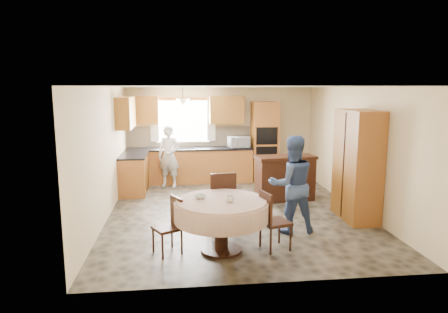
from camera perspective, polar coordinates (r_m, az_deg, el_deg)
floor at (r=8.15m, az=1.66°, el=-7.91°), size 5.00×6.00×0.01m
ceiling at (r=7.77m, az=1.75°, el=9.95°), size 5.00×6.00×0.01m
wall_back at (r=10.81m, az=-0.54°, el=3.26°), size 5.00×0.02×2.50m
wall_front at (r=4.97m, az=6.59°, el=-4.58°), size 5.00×0.02×2.50m
wall_left at (r=7.91m, az=-16.53°, el=0.45°), size 0.02×6.00×2.50m
wall_right at (r=8.58m, az=18.48°, el=1.05°), size 0.02×6.00×2.50m
window at (r=10.70m, az=-5.88°, el=5.03°), size 1.40×0.03×1.10m
curtain_left at (r=10.67m, az=-9.93°, el=5.19°), size 0.22×0.02×1.15m
curtain_right at (r=10.68m, az=-1.84°, el=5.34°), size 0.22×0.02×1.15m
base_cab_back at (r=10.59m, az=-4.94°, el=-1.35°), size 3.30×0.60×0.88m
counter_back at (r=10.51m, az=-4.98°, el=1.11°), size 3.30×0.64×0.04m
base_cab_left at (r=9.77m, az=-12.75°, el=-2.50°), size 0.60×1.20×0.88m
counter_left at (r=9.68m, az=-12.85°, el=0.16°), size 0.64×1.20×0.04m
backsplash at (r=10.76m, az=-5.04°, el=2.82°), size 3.30×0.02×0.55m
wall_cab_left at (r=10.58m, az=-11.63°, el=6.51°), size 0.85×0.33×0.72m
wall_cab_right at (r=10.61m, az=0.36°, el=6.72°), size 0.90×0.33×0.72m
wall_cab_side at (r=9.58m, az=-13.89°, el=6.11°), size 0.33×1.20×0.72m
oven_tower at (r=10.71m, az=5.77°, el=2.13°), size 0.66×0.62×2.12m
oven_upper at (r=10.38m, az=6.15°, el=2.94°), size 0.56×0.01×0.45m
oven_lower at (r=10.45m, az=6.10°, el=0.22°), size 0.56×0.01×0.45m
pendant at (r=10.19m, az=-5.90°, el=7.72°), size 0.36×0.36×0.18m
sideboard at (r=8.98m, az=8.70°, el=-3.25°), size 1.37×0.69×0.94m
space_heater at (r=9.39m, az=10.17°, el=-3.88°), size 0.45×0.34×0.57m
cupboard at (r=7.91m, az=18.52°, el=-1.20°), size 0.54×1.09×2.08m
dining_table at (r=6.09m, az=-0.39°, el=-7.84°), size 1.42×1.42×0.81m
chair_left at (r=6.15m, az=-7.57°, el=-9.31°), size 0.50×0.50×0.86m
chair_back at (r=6.89m, az=-0.32°, el=-6.10°), size 0.52×0.52×1.07m
chair_right at (r=6.23m, az=6.77°, el=-8.70°), size 0.49×0.49×0.92m
framed_picture at (r=8.80m, az=17.56°, el=3.77°), size 0.06×0.61×0.51m
microwave at (r=10.55m, az=2.10°, el=2.09°), size 0.59×0.46×0.29m
person_sink at (r=10.13m, az=-7.86°, el=0.03°), size 0.65×0.52×1.55m
person_dining at (r=6.95m, az=9.65°, el=-3.95°), size 0.86×0.69×1.69m
bowl_sideboard at (r=8.84m, az=7.55°, el=-0.16°), size 0.25×0.25×0.05m
bottle_sideboard at (r=8.95m, az=10.79°, el=0.78°), size 0.13×0.13×0.33m
cup_table at (r=5.92m, az=0.87°, el=-6.08°), size 0.14×0.14×0.09m
bowl_table at (r=6.12m, az=-3.40°, el=-5.74°), size 0.21×0.21×0.06m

